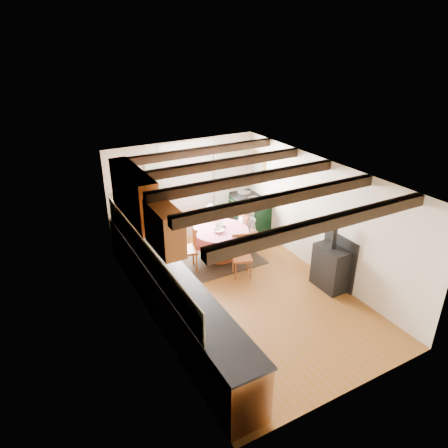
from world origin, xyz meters
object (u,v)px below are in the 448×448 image
dining_table (221,245)px  cup (217,226)px  chair_right (249,232)px  cast_iron_stove (332,257)px  chair_left (187,249)px  child_right (246,227)px  child_far (211,226)px  aga_range (248,215)px  chair_near (242,257)px

dining_table → cup: 0.43m
chair_right → cast_iron_stove: 2.14m
chair_left → cup: size_ratio=9.21×
chair_right → cup: 0.83m
dining_table → cup: (-0.02, 0.12, 0.41)m
dining_table → cup: cup is taller
chair_right → child_right: (-0.06, 0.01, 0.13)m
child_far → cast_iron_stove: bearing=135.3°
chair_right → aga_range: bearing=-36.8°
dining_table → chair_right: size_ratio=1.26×
cast_iron_stove → cup: size_ratio=12.50×
chair_near → cup: (-0.08, 0.91, 0.33)m
chair_right → chair_left: bearing=88.6°
cup → chair_near: bearing=-85.0°
dining_table → chair_left: chair_left is taller
cast_iron_stove → cup: 2.50m
chair_near → cup: bearing=114.4°
aga_range → chair_right: bearing=-121.7°
child_right → chair_left: bearing=75.9°
cast_iron_stove → child_far: bearing=115.8°
dining_table → aga_range: aga_range is taller
dining_table → child_far: (0.09, 0.63, 0.18)m
child_far → cup: size_ratio=10.04×
dining_table → cast_iron_stove: size_ratio=0.88×
child_far → child_right: child_right is taller
child_far → chair_right: bearing=159.3°
chair_near → aga_range: size_ratio=0.84×
chair_right → aga_range: size_ratio=0.91×
dining_table → chair_left: 0.83m
chair_left → aga_range: size_ratio=0.95×
chair_left → dining_table: bearing=105.9°
chair_left → cup: 0.86m
chair_near → aga_range: (1.18, 1.64, 0.04)m
chair_right → cast_iron_stove: size_ratio=0.70×
chair_left → cast_iron_stove: cast_iron_stove is taller
aga_range → dining_table: bearing=-145.6°
chair_right → aga_range: 0.92m
chair_right → aga_range: (0.49, 0.78, 0.01)m
cup → dining_table: bearing=-82.1°
cup → child_far: bearing=78.4°
dining_table → child_right: child_right is taller
aga_range → child_right: bearing=-124.9°
dining_table → chair_left: size_ratio=1.20×
dining_table → cast_iron_stove: bearing=-55.7°
child_right → aga_range: bearing=-53.2°
cup → cast_iron_stove: bearing=-56.9°
chair_near → aga_range: bearing=73.8°
aga_range → cup: size_ratio=9.70×
chair_left → chair_right: 1.58m
chair_right → child_far: child_far is taller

